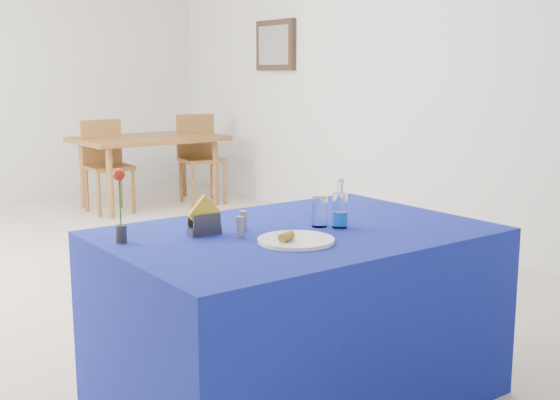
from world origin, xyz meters
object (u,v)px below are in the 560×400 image
(blue_table, at_px, (296,315))
(chair_bg_right, at_px, (199,152))
(chair_bg_left, at_px, (106,159))
(plate, at_px, (296,240))
(oak_table, at_px, (149,144))
(water_bottle, at_px, (340,211))

(blue_table, bearing_deg, chair_bg_right, 65.14)
(blue_table, height_order, chair_bg_left, chair_bg_left)
(plate, bearing_deg, chair_bg_right, 64.54)
(chair_bg_right, bearing_deg, blue_table, -105.63)
(plate, height_order, oak_table, plate)
(oak_table, bearing_deg, plate, -109.11)
(blue_table, distance_m, chair_bg_left, 4.62)
(plate, relative_size, water_bottle, 1.43)
(blue_table, xyz_separation_m, chair_bg_left, (1.00, 4.51, 0.16))
(plate, distance_m, oak_table, 4.92)
(plate, bearing_deg, blue_table, 51.39)
(chair_bg_left, relative_size, chair_bg_right, 0.97)
(plate, height_order, blue_table, plate)
(chair_bg_left, bearing_deg, plate, -100.98)
(oak_table, height_order, chair_bg_right, chair_bg_right)
(plate, bearing_deg, water_bottle, 17.60)
(blue_table, distance_m, chair_bg_right, 4.86)
(plate, bearing_deg, oak_table, 70.89)
(plate, distance_m, chair_bg_left, 4.82)
(chair_bg_left, xyz_separation_m, chair_bg_right, (1.04, -0.10, 0.01))
(oak_table, bearing_deg, water_bottle, -105.88)
(plate, distance_m, blue_table, 0.45)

